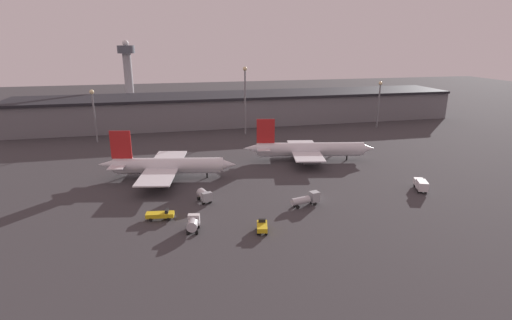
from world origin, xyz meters
The scene contains 14 objects.
ground centered at (0.00, 0.00, 0.00)m, with size 600.00×600.00×0.00m, color #383538.
terminal_building centered at (0.00, 102.41, 7.24)m, with size 215.54×30.05×14.41m.
airplane_0 centered at (-37.87, 24.70, 3.92)m, with size 41.37×35.17×14.79m.
airplane_1 centered at (10.31, 32.49, 3.92)m, with size 45.57×28.60×14.68m.
service_vehicle_0 centered at (-28.92, 3.85, 1.75)m, with size 3.78×5.23×3.04m.
service_vehicle_1 centered at (30.82, -1.72, 1.75)m, with size 4.90×7.55×3.08m.
service_vehicle_2 centered at (-33.04, -12.18, 1.78)m, with size 3.36×4.91×3.20m.
service_vehicle_3 centered at (-4.02, -4.59, 1.72)m, with size 7.95×3.58×3.32m.
service_vehicle_4 centered at (-40.07, -4.62, 1.17)m, with size 6.70×3.14×2.50m.
service_vehicle_5 centered at (-18.33, -15.92, 1.19)m, with size 3.20×4.98×2.55m.
lamp_post_0 centered at (-65.15, 76.20, 13.87)m, with size 1.80×1.80×21.35m.
lamp_post_1 centered at (-3.22, 76.20, 18.25)m, with size 1.80×1.80×29.31m.
lamp_post_2 centered at (60.85, 76.20, 14.11)m, with size 1.80×1.80×21.77m.
control_tower centered at (-55.34, 135.91, 23.33)m, with size 9.00×9.00×39.97m.
Camera 1 is at (-37.50, -92.93, 40.68)m, focal length 28.00 mm.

